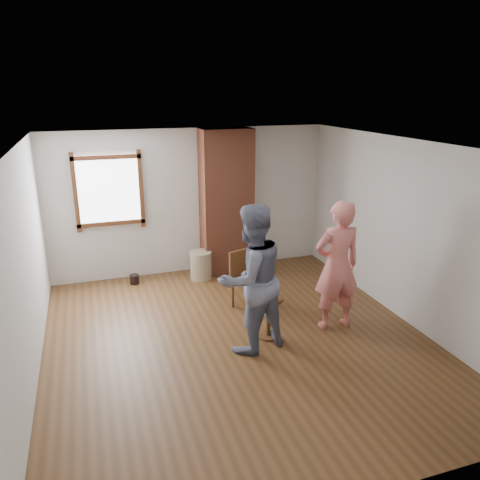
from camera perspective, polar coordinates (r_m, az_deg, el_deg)
name	(u,v)px	position (r m, az deg, el deg)	size (l,w,h in m)	color
ground	(238,340)	(6.47, -0.25, -12.12)	(5.50, 5.50, 0.00)	brown
room_shell	(220,200)	(6.32, -2.46, 4.86)	(5.04, 5.52, 2.62)	silver
brick_chimney	(226,202)	(8.39, -1.66, 4.59)	(0.90, 0.50, 2.60)	#A4573A
stoneware_crock	(201,265)	(8.35, -4.78, -3.05)	(0.39, 0.39, 0.50)	tan
dark_pot	(134,279)	(8.36, -12.74, -4.69)	(0.16, 0.16, 0.16)	black
dining_chair_left	(245,276)	(7.17, 0.64, -4.44)	(0.54, 0.54, 0.90)	brown
dining_chair_right	(264,280)	(7.19, 2.91, -4.88)	(0.47, 0.47, 0.81)	brown
side_table	(269,310)	(6.37, 3.51, -8.53)	(0.40, 0.40, 0.60)	brown
cake_plate	(269,296)	(6.28, 3.55, -6.89)	(0.18, 0.18, 0.01)	white
cake_slice	(270,294)	(6.27, 3.64, -6.59)	(0.08, 0.07, 0.06)	silver
man	(251,279)	(5.88, 1.37, -4.79)	(0.94, 0.73, 1.94)	#15193B
person_pink	(337,266)	(6.56, 11.75, -3.10)	(0.67, 0.44, 1.85)	#E97B74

